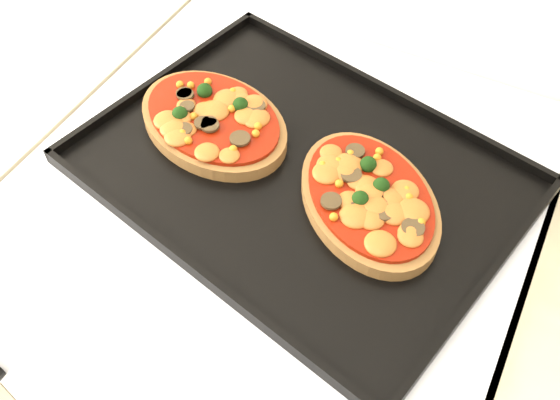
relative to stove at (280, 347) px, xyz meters
The scene contains 4 objects.
stove is the anchor object (origin of this frame).
baking_tray 0.47m from the stove, 45.28° to the left, with size 0.49×0.36×0.02m, color black.
pizza_left 0.49m from the stove, 164.64° to the left, with size 0.21×0.15×0.03m, color brown, non-canonical shape.
pizza_right 0.49m from the stove, ahead, with size 0.21×0.14×0.03m, color brown, non-canonical shape.
Camera 1 is at (0.23, 1.28, 1.48)m, focal length 40.00 mm.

